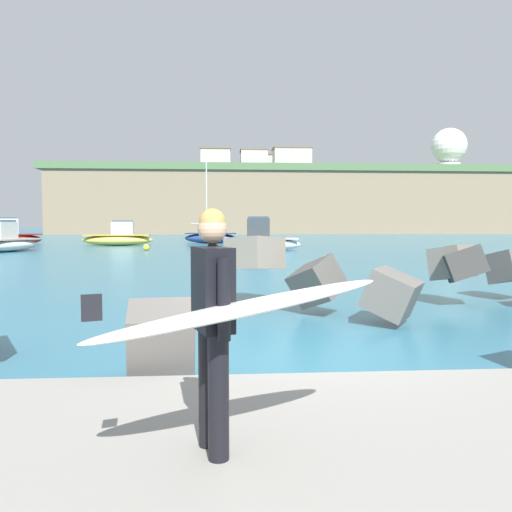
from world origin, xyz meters
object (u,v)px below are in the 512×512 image
(surfer_with_board, at_px, (222,314))
(station_building_west, at_px, (270,166))
(boat_mid_right, at_px, (118,238))
(mooring_buoy_inner, at_px, (326,260))
(boat_mid_left, at_px, (263,241))
(station_building_central, at_px, (292,160))
(radar_dome, at_px, (449,149))
(boat_near_right, at_px, (12,237))
(boat_near_centre, at_px, (211,237))
(mooring_buoy_middle, at_px, (146,247))
(boat_mid_centre, at_px, (7,242))
(station_building_annex, at_px, (216,162))
(station_building_east, at_px, (254,162))

(surfer_with_board, relative_size, station_building_west, 0.26)
(boat_mid_right, height_order, mooring_buoy_inner, boat_mid_right)
(surfer_with_board, distance_m, boat_mid_left, 30.71)
(surfer_with_board, xyz_separation_m, station_building_central, (14.20, 96.81, 13.25))
(boat_mid_left, bearing_deg, station_building_central, 80.26)
(surfer_with_board, relative_size, radar_dome, 0.19)
(boat_near_right, xyz_separation_m, boat_mid_left, (21.02, -10.83, -0.02))
(boat_near_right, xyz_separation_m, station_building_central, (32.39, 55.40, 13.78))
(boat_mid_right, bearing_deg, boat_near_centre, 27.38)
(boat_mid_left, distance_m, mooring_buoy_middle, 8.16)
(boat_mid_centre, xyz_separation_m, station_building_central, (28.44, 65.90, 13.87))
(mooring_buoy_inner, xyz_separation_m, mooring_buoy_middle, (-10.02, 12.70, 0.00))
(boat_mid_left, relative_size, boat_mid_centre, 1.03)
(boat_mid_centre, relative_size, station_building_west, 0.61)
(boat_near_centre, relative_size, boat_mid_left, 1.56)
(boat_near_right, bearing_deg, boat_mid_centre, -69.40)
(mooring_buoy_inner, bearing_deg, station_building_annex, 94.08)
(station_building_central, bearing_deg, station_building_annex, 163.81)
(boat_mid_right, distance_m, station_building_annex, 63.43)
(boat_mid_centre, xyz_separation_m, mooring_buoy_middle, (9.02, 0.89, -0.44))
(surfer_with_board, xyz_separation_m, boat_near_right, (-18.19, 41.41, -0.53))
(boat_mid_left, relative_size, mooring_buoy_inner, 11.65)
(boat_mid_right, distance_m, station_building_central, 62.95)
(mooring_buoy_middle, height_order, station_building_central, station_building_central)
(boat_mid_centre, bearing_deg, mooring_buoy_inner, -31.79)
(surfer_with_board, relative_size, station_building_central, 0.27)
(mooring_buoy_middle, xyz_separation_m, station_building_central, (19.42, 65.01, 14.30))
(boat_mid_left, xyz_separation_m, boat_mid_centre, (-17.08, 0.33, -0.06))
(radar_dome, height_order, station_building_annex, radar_dome)
(mooring_buoy_inner, distance_m, station_building_central, 79.57)
(boat_mid_left, xyz_separation_m, station_building_east, (4.11, 72.02, 13.97))
(boat_mid_centre, distance_m, station_building_east, 76.05)
(boat_mid_right, bearing_deg, mooring_buoy_inner, -56.88)
(boat_mid_right, bearing_deg, boat_mid_centre, -121.64)
(boat_mid_right, relative_size, station_building_annex, 0.89)
(surfer_with_board, bearing_deg, mooring_buoy_inner, 75.91)
(surfer_with_board, height_order, boat_mid_left, boat_mid_left)
(surfer_with_board, height_order, boat_near_centre, boat_near_centre)
(station_building_annex, bearing_deg, boat_near_centre, -89.92)
(boat_near_centre, height_order, station_building_east, station_building_east)
(surfer_with_board, relative_size, boat_mid_right, 0.35)
(boat_near_right, height_order, radar_dome, radar_dome)
(mooring_buoy_inner, xyz_separation_m, radar_dome, (46.09, 87.08, 18.13))
(boat_mid_left, relative_size, station_building_central, 0.66)
(boat_mid_centre, height_order, station_building_annex, station_building_annex)
(boat_mid_left, height_order, station_building_annex, station_building_annex)
(surfer_with_board, distance_m, radar_dome, 118.98)
(surfer_with_board, distance_m, station_building_east, 103.70)
(boat_mid_left, bearing_deg, boat_mid_right, 141.28)
(boat_mid_left, xyz_separation_m, station_building_central, (11.37, 66.23, 13.80))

